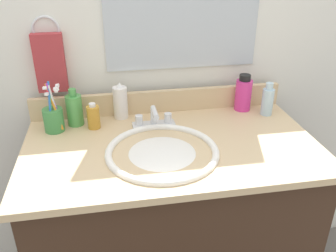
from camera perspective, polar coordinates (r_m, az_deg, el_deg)
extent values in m
cube|color=#382316|center=(1.50, 0.49, -17.09)|extent=(0.97, 0.53, 0.81)
cube|color=#D1B284|center=(1.25, 0.57, -3.31)|extent=(1.01, 0.57, 0.02)
cube|color=#D1B284|center=(1.47, -1.39, 3.95)|extent=(1.01, 0.02, 0.09)
cube|color=silver|center=(1.62, -1.63, -2.52)|extent=(2.11, 0.04, 1.30)
torus|color=silver|center=(1.42, -18.79, 14.26)|extent=(0.10, 0.01, 0.10)
cube|color=#A53338|center=(1.43, -18.16, 9.44)|extent=(0.11, 0.04, 0.22)
torus|color=white|center=(1.19, -0.93, -4.10)|extent=(0.38, 0.38, 0.02)
ellipsoid|color=white|center=(1.21, -0.91, -5.91)|extent=(0.33, 0.33, 0.11)
cylinder|color=#B2B5BA|center=(1.23, -0.90, -7.27)|extent=(0.04, 0.04, 0.01)
cube|color=silver|center=(1.36, -2.28, 0.22)|extent=(0.16, 0.05, 0.01)
cylinder|color=silver|center=(1.35, -2.30, 1.59)|extent=(0.02, 0.02, 0.06)
cylinder|color=silver|center=(1.30, -2.11, 2.13)|extent=(0.02, 0.09, 0.02)
cylinder|color=silver|center=(1.35, -4.61, 0.95)|extent=(0.03, 0.03, 0.04)
cylinder|color=silver|center=(1.36, 0.00, 1.31)|extent=(0.03, 0.03, 0.04)
cylinder|color=gold|center=(1.36, -11.70, 1.38)|extent=(0.05, 0.05, 0.09)
cylinder|color=white|center=(1.34, -11.90, 3.27)|extent=(0.02, 0.02, 0.01)
cylinder|color=#4C9E4C|center=(1.40, -14.56, 2.42)|extent=(0.06, 0.06, 0.12)
cylinder|color=#4C9E4C|center=(1.37, -14.90, 5.14)|extent=(0.03, 0.03, 0.03)
cylinder|color=#D8338C|center=(1.51, 11.82, 4.81)|extent=(0.07, 0.07, 0.13)
cylinder|color=black|center=(1.49, 12.09, 7.50)|extent=(0.05, 0.05, 0.02)
cylinder|color=silver|center=(1.49, 15.45, 3.69)|extent=(0.05, 0.05, 0.11)
cylinder|color=silver|center=(1.47, 15.76, 6.09)|extent=(0.03, 0.03, 0.03)
cylinder|color=white|center=(1.42, -7.54, 3.69)|extent=(0.06, 0.06, 0.13)
cone|color=white|center=(1.39, -7.72, 6.46)|extent=(0.03, 0.03, 0.02)
cylinder|color=#3F8C47|center=(1.38, -17.63, 0.93)|extent=(0.07, 0.07, 0.09)
cylinder|color=#D8333F|center=(1.37, -17.53, 2.75)|extent=(0.03, 0.04, 0.15)
cube|color=white|center=(1.36, -17.29, 5.40)|extent=(0.01, 0.02, 0.01)
cylinder|color=green|center=(1.35, -18.07, 2.40)|extent=(0.01, 0.03, 0.16)
cube|color=white|center=(1.31, -18.66, 4.80)|extent=(0.01, 0.02, 0.01)
cylinder|color=#B23FBF|center=(1.36, -17.43, 3.07)|extent=(0.04, 0.01, 0.17)
cube|color=white|center=(1.33, -17.12, 6.10)|extent=(0.01, 0.02, 0.01)
cylinder|color=orange|center=(1.35, -17.56, 2.89)|extent=(0.05, 0.04, 0.17)
cube|color=white|center=(1.31, -17.17, 5.52)|extent=(0.01, 0.02, 0.01)
cylinder|color=white|center=(1.35, -17.45, 2.82)|extent=(0.03, 0.02, 0.17)
cube|color=white|center=(1.32, -17.40, 5.66)|extent=(0.01, 0.02, 0.01)
cylinder|color=blue|center=(1.34, -18.17, 2.89)|extent=(0.02, 0.04, 0.18)
cube|color=white|center=(1.30, -18.93, 5.71)|extent=(0.01, 0.02, 0.01)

